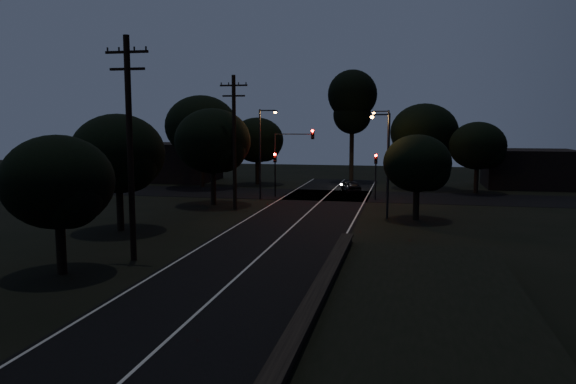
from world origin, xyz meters
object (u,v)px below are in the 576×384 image
at_px(utility_pole_mid, 130,145).
at_px(signal_right, 376,168).
at_px(tall_pine, 352,101).
at_px(streetlight_a, 262,148).
at_px(signal_left, 275,166).
at_px(car, 351,186).
at_px(utility_pole_far, 234,140).
at_px(streetlight_c, 386,158).
at_px(streetlight_b, 386,146).
at_px(signal_mast, 293,150).

distance_m(utility_pole_mid, signal_right, 27.30).
distance_m(tall_pine, streetlight_a, 18.71).
distance_m(signal_left, car, 8.38).
distance_m(utility_pole_far, tall_pine, 24.34).
bearing_deg(utility_pole_far, car, 57.78).
relative_size(streetlight_c, car, 2.13).
bearing_deg(streetlight_b, signal_right, -100.00).
relative_size(streetlight_b, car, 2.27).
height_order(tall_pine, signal_left, tall_pine).
relative_size(tall_pine, streetlight_c, 1.71).
bearing_deg(car, streetlight_a, 23.11).
distance_m(streetlight_a, streetlight_b, 12.19).
bearing_deg(utility_pole_far, utility_pole_mid, -90.00).
bearing_deg(signal_left, streetlight_c, -43.76).
bearing_deg(streetlight_b, utility_pole_far, -133.30).
xyz_separation_m(utility_pole_mid, signal_right, (10.60, 24.99, -2.90)).
bearing_deg(utility_pole_mid, streetlight_a, 88.27).
xyz_separation_m(signal_left, car, (6.58, 4.68, -2.24)).
xyz_separation_m(utility_pole_mid, streetlight_b, (11.31, 29.00, -1.10)).
bearing_deg(streetlight_a, tall_pine, 69.64).
relative_size(utility_pole_far, streetlight_a, 1.31).
xyz_separation_m(signal_mast, streetlight_b, (8.22, 4.01, 0.30)).
bearing_deg(car, streetlight_c, 85.38).
height_order(tall_pine, streetlight_a, tall_pine).
bearing_deg(tall_pine, utility_pole_mid, -99.93).
xyz_separation_m(streetlight_a, streetlight_b, (10.61, 6.00, 0.00)).
relative_size(utility_pole_far, streetlight_b, 1.31).
height_order(utility_pole_far, streetlight_c, utility_pole_far).
relative_size(utility_pole_mid, car, 3.12).
bearing_deg(utility_pole_far, tall_pine, 73.07).
bearing_deg(car, streetlight_b, 149.40).
xyz_separation_m(tall_pine, car, (0.98, -10.34, -8.66)).
bearing_deg(tall_pine, streetlight_a, -110.36).
xyz_separation_m(tall_pine, streetlight_b, (4.31, -11.00, -4.63)).
relative_size(utility_pole_far, tall_pine, 0.82).
relative_size(signal_right, car, 1.16).
bearing_deg(streetlight_c, streetlight_b, 92.14).
xyz_separation_m(utility_pole_far, streetlight_b, (11.31, 12.00, -0.85)).
xyz_separation_m(streetlight_c, car, (-3.85, 14.66, -3.75)).
height_order(utility_pole_mid, signal_right, utility_pole_mid).
bearing_deg(signal_left, streetlight_a, -109.59).
bearing_deg(utility_pole_mid, utility_pole_far, 90.00).
xyz_separation_m(signal_right, signal_mast, (-7.51, 0.00, 1.50)).
height_order(signal_left, streetlight_c, streetlight_c).
xyz_separation_m(signal_mast, streetlight_a, (-2.39, -1.99, 0.30)).
relative_size(tall_pine, signal_left, 3.14).
xyz_separation_m(streetlight_b, streetlight_c, (0.52, -14.00, -0.29)).
xyz_separation_m(signal_left, signal_mast, (1.69, 0.00, 1.50)).
bearing_deg(streetlight_c, signal_mast, 131.19).
relative_size(signal_left, car, 1.16).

